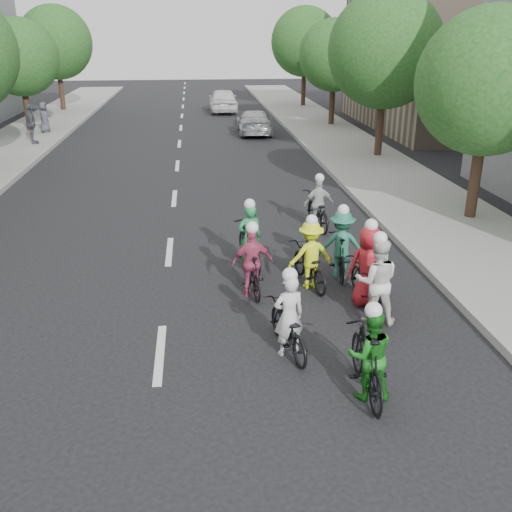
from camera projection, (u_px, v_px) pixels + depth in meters
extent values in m
plane|color=black|center=(160.00, 354.00, 10.00)|extent=(120.00, 120.00, 0.00)
cube|color=gray|center=(404.00, 190.00, 20.01)|extent=(4.00, 80.00, 0.15)
cube|color=#999993|center=(349.00, 191.00, 19.81)|extent=(0.18, 80.00, 0.18)
cube|color=gray|center=(461.00, 54.00, 32.29)|extent=(10.00, 14.00, 8.00)
cylinder|color=black|center=(28.00, 112.00, 30.94)|extent=(0.32, 0.32, 2.27)
sphere|color=#194B1A|center=(20.00, 57.00, 29.89)|extent=(4.00, 4.00, 4.00)
cylinder|color=black|center=(62.00, 93.00, 39.21)|extent=(0.32, 0.32, 2.48)
sphere|color=#194B1A|center=(56.00, 42.00, 38.00)|extent=(4.80, 4.80, 4.80)
cylinder|color=black|center=(474.00, 184.00, 16.55)|extent=(0.32, 0.32, 2.27)
sphere|color=#194B1A|center=(489.00, 82.00, 15.51)|extent=(4.00, 4.00, 4.00)
cylinder|color=black|center=(379.00, 130.00, 24.83)|extent=(0.32, 0.32, 2.48)
sphere|color=#194B1A|center=(386.00, 50.00, 23.62)|extent=(4.80, 4.80, 4.80)
cylinder|color=black|center=(332.00, 107.00, 33.19)|extent=(0.32, 0.32, 2.27)
sphere|color=#194B1A|center=(334.00, 55.00, 32.14)|extent=(4.00, 4.00, 4.00)
cylinder|color=black|center=(303.00, 90.00, 41.46)|extent=(0.32, 0.32, 2.48)
sphere|color=#194B1A|center=(305.00, 42.00, 40.25)|extent=(4.80, 4.80, 4.80)
imported|color=black|center=(288.00, 328.00, 9.94)|extent=(0.92, 1.80, 0.90)
imported|color=silver|center=(289.00, 316.00, 9.74)|extent=(0.60, 0.45, 1.48)
sphere|color=white|center=(290.00, 275.00, 9.46)|extent=(0.26, 0.26, 0.26)
imported|color=black|center=(367.00, 361.00, 8.74)|extent=(0.60, 1.87, 1.11)
imported|color=#19731B|center=(370.00, 355.00, 8.58)|extent=(0.73, 0.58, 1.47)
sphere|color=white|center=(374.00, 310.00, 8.31)|extent=(0.26, 0.26, 0.26)
imported|color=black|center=(309.00, 265.00, 12.55)|extent=(0.96, 1.86, 0.93)
imported|color=#EBFF1C|center=(310.00, 255.00, 12.35)|extent=(1.07, 0.75, 1.52)
sphere|color=white|center=(312.00, 221.00, 12.06)|extent=(0.26, 0.26, 0.26)
imported|color=black|center=(252.00, 273.00, 12.16)|extent=(0.62, 1.60, 0.93)
imported|color=#C1446B|center=(252.00, 262.00, 11.96)|extent=(0.92, 0.47, 1.50)
sphere|color=white|center=(252.00, 228.00, 11.68)|extent=(0.26, 0.26, 0.26)
imported|color=black|center=(365.00, 282.00, 11.76)|extent=(0.70, 1.72, 0.89)
imported|color=#A61A21|center=(368.00, 266.00, 11.52)|extent=(0.86, 0.59, 1.70)
sphere|color=white|center=(371.00, 225.00, 11.20)|extent=(0.26, 0.26, 0.26)
imported|color=black|center=(249.00, 244.00, 13.47)|extent=(0.84, 1.96, 1.14)
imported|color=#25884B|center=(250.00, 237.00, 13.30)|extent=(0.63, 0.47, 1.57)
sphere|color=white|center=(250.00, 204.00, 13.01)|extent=(0.26, 0.26, 0.26)
imported|color=black|center=(373.00, 300.00, 11.07)|extent=(0.82, 1.61, 0.81)
imported|color=silver|center=(377.00, 281.00, 10.81)|extent=(0.94, 0.79, 1.70)
sphere|color=white|center=(380.00, 238.00, 10.49)|extent=(0.26, 0.26, 0.26)
imported|color=black|center=(340.00, 255.00, 13.04)|extent=(0.67, 1.71, 1.00)
imported|color=#246E55|center=(341.00, 244.00, 12.84)|extent=(1.09, 0.71, 1.58)
sphere|color=white|center=(343.00, 210.00, 12.55)|extent=(0.26, 0.26, 0.26)
imported|color=black|center=(317.00, 210.00, 16.25)|extent=(0.81, 1.95, 1.00)
imported|color=silver|center=(319.00, 204.00, 16.08)|extent=(0.88, 0.42, 1.45)
sphere|color=white|center=(320.00, 178.00, 15.80)|extent=(0.26, 0.26, 0.26)
imported|color=#AFAFB4|center=(254.00, 122.00, 31.00)|extent=(1.91, 4.42, 1.27)
imported|color=white|center=(223.00, 100.00, 39.27)|extent=(1.88, 4.65, 1.58)
imported|color=#4A4C57|center=(31.00, 124.00, 27.35)|extent=(0.75, 1.19, 1.88)
imported|color=#464752|center=(44.00, 117.00, 30.47)|extent=(0.53, 0.80, 1.60)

